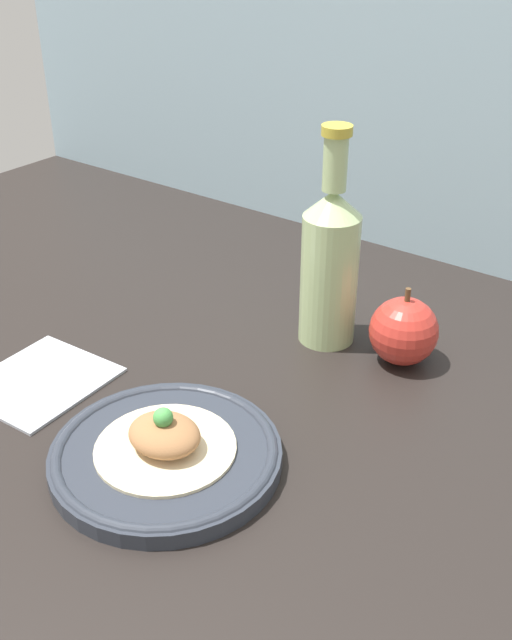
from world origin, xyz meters
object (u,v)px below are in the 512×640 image
object	(u,v)px
plated_food	(165,438)
apple	(404,331)
plate	(166,454)
cider_bottle	(330,261)

from	to	relation	value
plated_food	apple	world-z (taller)	apple
plate	cider_bottle	xyz separation A→B (cm)	(-0.01, 32.26, 10.33)
plated_food	cider_bottle	xyz separation A→B (cm)	(-0.01, 32.26, 8.16)
plated_food	cider_bottle	world-z (taller)	cider_bottle
cider_bottle	apple	size ratio (longest dim) A/B	2.77
plate	apple	xyz separation A→B (cm)	(10.86, 33.15, 3.24)
plated_food	apple	bearing A→B (deg)	71.86
cider_bottle	plate	bearing A→B (deg)	-89.98
plate	plated_food	xyz separation A→B (cm)	(-0.00, -0.00, 2.16)
plate	apple	distance (cm)	35.03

